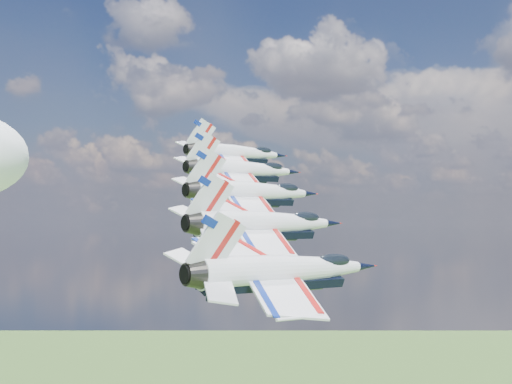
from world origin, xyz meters
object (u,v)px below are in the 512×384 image
Objects in this scene: jet_1 at (246,170)px; jet_2 at (256,192)px; jet_4 at (290,270)px; jet_3 at (270,223)px; jet_0 at (239,153)px.

jet_1 is 1.00× the size of jet_2.
jet_1 is 38.56m from jet_4.
jet_4 is (24.50, -28.03, -10.03)m from jet_1.
jet_4 is at bearing -29.03° from jet_3.
jet_0 is 1.00× the size of jet_2.
jet_1 is 12.85m from jet_2.
jet_3 is at bearing -29.03° from jet_1.
jet_2 reaches higher than jet_3.
jet_0 is 1.00× the size of jet_3.
jet_4 is (16.33, -18.69, -6.68)m from jet_2.
jet_0 reaches higher than jet_3.
jet_0 is at bearing 150.97° from jet_1.
jet_2 is (8.17, -9.34, -3.34)m from jet_1.
jet_0 is 25.70m from jet_2.
jet_0 reaches higher than jet_4.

